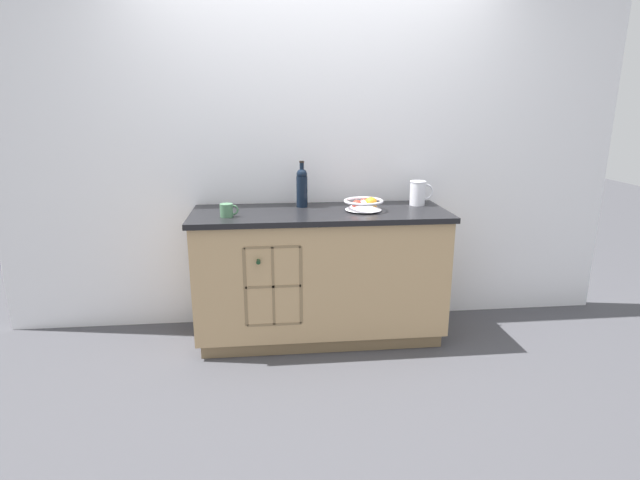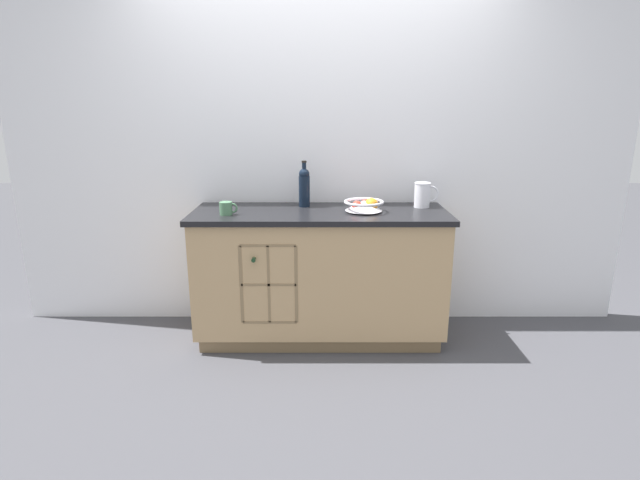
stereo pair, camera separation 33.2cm
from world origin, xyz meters
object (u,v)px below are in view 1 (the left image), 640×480
ceramic_mug (227,210)px  standing_wine_bottle (302,187)px  fruit_bowl (364,204)px  white_pitcher (418,192)px

ceramic_mug → standing_wine_bottle: size_ratio=0.37×
fruit_bowl → standing_wine_bottle: (-0.40, 0.17, 0.09)m
ceramic_mug → standing_wine_bottle: (0.49, 0.26, 0.10)m
fruit_bowl → white_pitcher: (0.41, 0.15, 0.04)m
standing_wine_bottle → fruit_bowl: bearing=-23.5°
fruit_bowl → ceramic_mug: 0.89m
fruit_bowl → white_pitcher: size_ratio=1.54×
white_pitcher → standing_wine_bottle: bearing=178.3°
fruit_bowl → ceramic_mug: (-0.88, -0.09, -0.00)m
white_pitcher → standing_wine_bottle: standing_wine_bottle is taller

